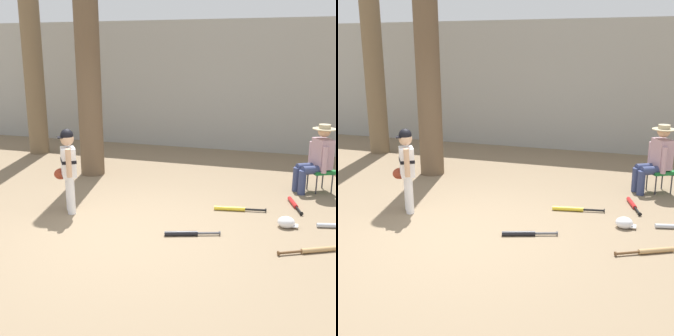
% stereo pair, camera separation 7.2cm
% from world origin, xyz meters
% --- Properties ---
extents(ground_plane, '(60.00, 60.00, 0.00)m').
position_xyz_m(ground_plane, '(0.00, 0.00, 0.00)').
color(ground_plane, '#7F6B51').
extents(concrete_back_wall, '(18.00, 0.36, 3.15)m').
position_xyz_m(concrete_back_wall, '(0.00, 5.78, 1.57)').
color(concrete_back_wall, '#9E9E99').
rests_on(concrete_back_wall, ground).
extents(tree_near_player, '(0.65, 0.65, 4.89)m').
position_xyz_m(tree_near_player, '(-1.79, 2.61, 2.14)').
color(tree_near_player, brown).
rests_on(tree_near_player, ground).
extents(young_ballplayer, '(0.52, 0.50, 1.31)m').
position_xyz_m(young_ballplayer, '(-1.14, 0.55, 0.74)').
color(young_ballplayer, white).
rests_on(young_ballplayer, ground).
extents(folding_stool, '(0.54, 0.54, 0.41)m').
position_xyz_m(folding_stool, '(2.58, 2.77, 0.36)').
color(folding_stool, '#196B2D').
rests_on(folding_stool, ground).
extents(seated_spectator, '(0.66, 0.56, 1.20)m').
position_xyz_m(seated_spectator, '(2.49, 2.73, 0.64)').
color(seated_spectator, navy).
rests_on(seated_spectator, ground).
extents(tree_far_left, '(0.66, 0.66, 7.06)m').
position_xyz_m(tree_far_left, '(-3.90, 3.93, 3.20)').
color(tree_far_left, brown).
rests_on(tree_far_left, ground).
extents(bat_wood_tan, '(0.71, 0.42, 0.07)m').
position_xyz_m(bat_wood_tan, '(2.47, 0.18, 0.03)').
color(bat_wood_tan, tan).
rests_on(bat_wood_tan, ground).
extents(bat_yellow_trainer, '(0.81, 0.20, 0.07)m').
position_xyz_m(bat_yellow_trainer, '(1.28, 1.34, 0.03)').
color(bat_yellow_trainer, yellow).
rests_on(bat_yellow_trainer, ground).
extents(bat_black_composite, '(0.74, 0.30, 0.07)m').
position_xyz_m(bat_black_composite, '(0.81, 0.20, 0.03)').
color(bat_black_composite, black).
rests_on(bat_black_composite, ground).
extents(bat_red_barrel, '(0.26, 0.71, 0.07)m').
position_xyz_m(bat_red_barrel, '(2.17, 1.86, 0.03)').
color(bat_red_barrel, red).
rests_on(bat_red_barrel, ground).
extents(batting_helmet_white, '(0.29, 0.22, 0.17)m').
position_xyz_m(batting_helmet_white, '(2.10, 0.92, 0.07)').
color(batting_helmet_white, silver).
rests_on(batting_helmet_white, ground).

